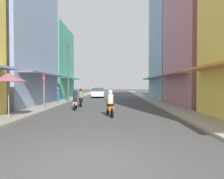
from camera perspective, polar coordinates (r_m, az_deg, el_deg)
ground_plane at (r=27.45m, az=-0.35°, el=-2.60°), size 117.50×117.50×0.00m
sidewalk_left at (r=28.04m, az=-10.90°, el=-2.42°), size 1.76×61.41×0.12m
sidewalk_right at (r=27.79m, az=10.29°, el=-2.45°), size 1.76×61.41×0.12m
building_left_mid at (r=21.28m, az=-27.63°, el=18.61°), size 7.05×9.93×16.52m
building_left_far at (r=29.18m, az=-18.47°, el=7.18°), size 7.05×8.16×9.79m
building_right_mid at (r=20.93m, az=25.86°, el=18.43°), size 7.05×8.48×16.17m
building_right_far at (r=29.49m, az=18.06°, el=14.82°), size 7.05×9.23×17.60m
motorbike_orange at (r=11.86m, az=-0.63°, el=-4.33°), size 0.65×1.78×1.58m
motorbike_black at (r=17.56m, az=-9.05°, el=-2.52°), size 0.66×1.78×1.58m
motorbike_green at (r=35.89m, az=-5.38°, el=-0.56°), size 0.59×1.80×1.58m
motorbike_silver at (r=15.28m, az=-10.48°, el=-3.09°), size 0.55×1.81×1.58m
parked_car at (r=29.77m, az=-3.99°, el=-0.88°), size 1.88×4.15×1.45m
pedestrian_far at (r=21.37m, az=-15.34°, el=-1.57°), size 0.34×0.34×1.63m
vendor_umbrella at (r=11.70m, az=-27.76°, el=3.13°), size 1.89×1.89×2.50m
utility_pole at (r=22.13m, az=-12.52°, el=5.24°), size 0.20×1.20×6.65m
street_sign_no_entry at (r=14.76m, az=-19.05°, el=0.64°), size 0.07×0.60×2.65m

